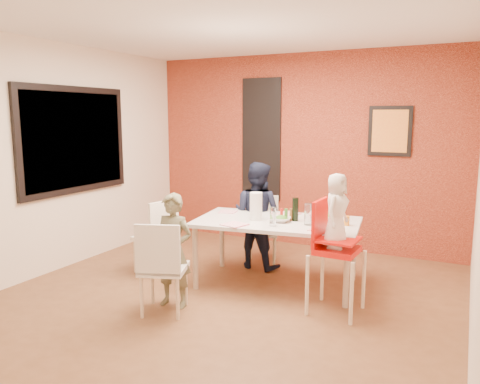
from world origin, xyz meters
The scene contains 34 objects.
ground centered at (0.00, 0.00, 0.00)m, with size 4.50×4.50×0.00m, color brown.
ceiling centered at (0.00, 0.00, 2.70)m, with size 4.50×4.50×0.02m, color white.
wall_back centered at (0.00, 2.25, 1.35)m, with size 4.50×0.02×2.70m, color beige.
wall_front centered at (0.00, -2.25, 1.35)m, with size 4.50×0.02×2.70m, color beige.
wall_left centered at (-2.25, 0.00, 1.35)m, with size 0.02×4.50×2.70m, color beige.
brick_accent_wall centered at (0.00, 2.23, 1.35)m, with size 4.50×0.02×2.70m, color maroon.
picture_window_frame centered at (-2.22, 0.20, 1.55)m, with size 0.05×1.70×1.30m, color black.
picture_window_pane centered at (-2.21, 0.20, 1.55)m, with size 0.02×1.55×1.15m, color black.
glassblock_strip centered at (-0.60, 2.21, 1.50)m, with size 0.55×0.03×1.70m, color silver.
glassblock_surround centered at (-0.60, 2.21, 1.50)m, with size 0.60×0.03×1.76m, color black.
art_print_frame centered at (1.20, 2.21, 1.65)m, with size 0.54×0.03×0.64m, color black.
art_print_canvas centered at (1.20, 2.19, 1.65)m, with size 0.44×0.01×0.54m, color gold.
dining_table centered at (0.32, 0.56, 0.66)m, with size 1.86×1.20×0.72m.
chair_near centered at (-0.33, -0.67, 0.50)m, with size 0.53×0.53×0.89m.
chair_far centered at (-0.16, 1.26, 0.47)m, with size 0.50×0.50×0.84m.
chair_left centered at (-1.05, 0.27, 0.49)m, with size 0.51×0.51×0.89m.
high_chair centered at (1.05, 0.13, 0.64)m, with size 0.47×0.47×1.07m.
child_near centered at (-0.36, -0.43, 0.56)m, with size 0.41×0.27×1.12m, color #5D5C43.
child_far centered at (-0.13, 1.03, 0.65)m, with size 0.63×0.49×1.30m, color black.
toddler centered at (1.08, 0.13, 0.98)m, with size 0.34×0.22×0.70m, color silver.
plate_near_left centered at (0.01, 0.15, 0.73)m, with size 0.22×0.22×0.01m, color white.
plate_far_mid centered at (0.32, 0.92, 0.73)m, with size 0.22×0.22×0.01m, color white.
plate_near_right centered at (0.87, 0.34, 0.73)m, with size 0.20×0.20×0.01m, color white.
plate_far_left centered at (-0.36, 0.71, 0.73)m, with size 0.20×0.20×0.01m, color white.
salad_bowl_a centered at (0.39, 0.51, 0.75)m, with size 0.20×0.20×0.05m, color silver.
salad_bowl_b centered at (0.80, 0.82, 0.75)m, with size 0.23×0.23×0.06m, color white.
wine_bottle centered at (0.51, 0.62, 0.85)m, with size 0.07×0.07×0.25m, color black.
wine_glass_a centered at (0.38, 0.29, 0.82)m, with size 0.07×0.07×0.20m, color silver.
wine_glass_b centered at (0.69, 0.50, 0.84)m, with size 0.08×0.08×0.22m, color white.
paper_towel_roll centered at (0.11, 0.48, 0.87)m, with size 0.13×0.13×0.30m, color white.
condiment_red centered at (0.36, 0.60, 0.79)m, with size 0.03×0.03×0.13m, color red.
condiment_green centered at (0.43, 0.55, 0.79)m, with size 0.04×0.04×0.14m, color #2F6923.
condiment_brown centered at (0.46, 0.61, 0.79)m, with size 0.03×0.03×0.13m, color brown.
sippy_cup centered at (1.05, 0.65, 0.77)m, with size 0.06×0.06×0.10m, color orange.
Camera 1 is at (2.16, -4.05, 1.84)m, focal length 35.00 mm.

